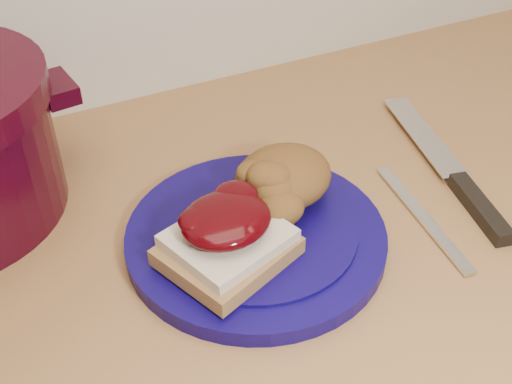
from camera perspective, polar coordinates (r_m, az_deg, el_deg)
name	(u,v)px	position (r m, az deg, el deg)	size (l,w,h in m)	color
plate	(256,237)	(0.66, -0.01, -4.01)	(0.27, 0.27, 0.02)	#0C054B
sandwich	(227,236)	(0.60, -2.59, -3.97)	(0.14, 0.13, 0.06)	olive
stuffing_mound	(283,177)	(0.67, 2.45, 1.36)	(0.11, 0.09, 0.05)	brown
chef_knife	(463,186)	(0.76, 17.90, 0.51)	(0.09, 0.29, 0.02)	black
butter_knife	(422,216)	(0.71, 14.57, -2.10)	(0.18, 0.01, 0.00)	silver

